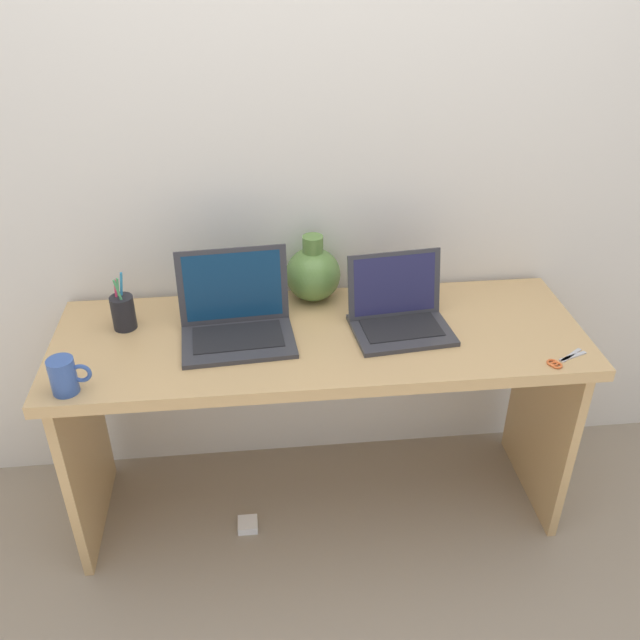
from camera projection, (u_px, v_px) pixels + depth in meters
The scene contains 10 objects.
ground_plane at pixel (320, 502), 2.54m from camera, with size 6.00×6.00×0.00m, color gray.
back_wall at pixel (309, 162), 2.19m from camera, with size 4.40×0.04×2.40m, color silver.
desk at pixel (320, 372), 2.23m from camera, with size 1.68×0.58×0.75m.
laptop_left at pixel (236, 314), 2.12m from camera, with size 0.36×0.28×0.26m.
laptop_right at pixel (398, 309), 2.16m from camera, with size 0.33×0.27×0.23m.
green_vase at pixel (313, 273), 2.29m from camera, with size 0.19×0.19×0.23m.
coffee_mug at pixel (64, 376), 1.86m from camera, with size 0.12×0.07×0.11m.
pen_cup at pixel (123, 312), 2.15m from camera, with size 0.07×0.07×0.19m.
scissors at pixel (561, 361), 2.01m from camera, with size 0.14×0.10×0.01m.
power_brick at pixel (248, 525), 2.43m from camera, with size 0.07×0.07×0.03m, color white.
Camera 1 is at (-0.19, -1.80, 1.91)m, focal length 38.08 mm.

